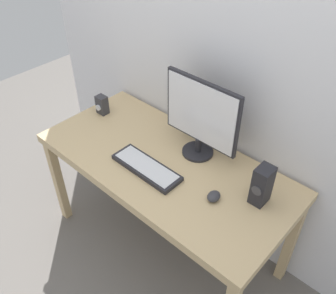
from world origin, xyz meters
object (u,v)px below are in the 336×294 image
object	(u,v)px
monitor	(201,117)
audio_controller	(102,105)
keyboard_primary	(146,167)
mouse	(214,196)
desk	(165,171)
speaker_right	(262,185)

from	to	relation	value
monitor	audio_controller	size ratio (longest dim) A/B	3.74
keyboard_primary	audio_controller	size ratio (longest dim) A/B	3.32
monitor	mouse	world-z (taller)	monitor
desk	monitor	size ratio (longest dim) A/B	3.18
monitor	speaker_right	size ratio (longest dim) A/B	2.18
monitor	mouse	distance (m)	0.44
desk	audio_controller	distance (m)	0.66
speaker_right	audio_controller	world-z (taller)	speaker_right
monitor	audio_controller	world-z (taller)	monitor
desk	audio_controller	xyz separation A→B (m)	(-0.64, 0.08, 0.14)
mouse	speaker_right	size ratio (longest dim) A/B	0.38
keyboard_primary	speaker_right	xyz separation A→B (m)	(0.58, 0.22, 0.09)
mouse	audio_controller	xyz separation A→B (m)	(-1.02, 0.12, 0.04)
speaker_right	audio_controller	xyz separation A→B (m)	(-1.19, -0.02, -0.05)
desk	speaker_right	distance (m)	0.59
keyboard_primary	speaker_right	size ratio (longest dim) A/B	1.94
desk	speaker_right	size ratio (longest dim) A/B	6.94
monitor	keyboard_primary	world-z (taller)	monitor
audio_controller	mouse	bearing A→B (deg)	-6.79
desk	mouse	xyz separation A→B (m)	(0.38, -0.04, 0.09)
monitor	keyboard_primary	distance (m)	0.41
mouse	keyboard_primary	bearing A→B (deg)	-176.91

